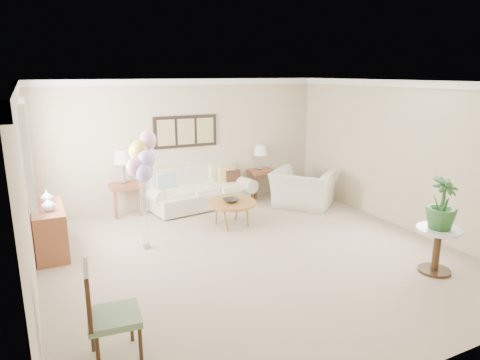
{
  "coord_description": "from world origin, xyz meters",
  "views": [
    {
      "loc": [
        -2.87,
        -5.35,
        2.73
      ],
      "look_at": [
        0.07,
        0.6,
        1.05
      ],
      "focal_mm": 32.0,
      "sensor_mm": 36.0,
      "label": 1
    }
  ],
  "objects_px": {
    "sofa": "(199,192)",
    "coffee_table": "(232,204)",
    "armchair": "(303,189)",
    "accent_chair": "(106,311)",
    "balloon_cluster": "(142,157)"
  },
  "relations": [
    {
      "from": "sofa",
      "to": "accent_chair",
      "type": "bearing_deg",
      "value": -121.4
    },
    {
      "from": "armchair",
      "to": "sofa",
      "type": "bearing_deg",
      "value": 26.21
    },
    {
      "from": "sofa",
      "to": "armchair",
      "type": "bearing_deg",
      "value": -25.87
    },
    {
      "from": "accent_chair",
      "to": "balloon_cluster",
      "type": "height_order",
      "value": "balloon_cluster"
    },
    {
      "from": "sofa",
      "to": "coffee_table",
      "type": "height_order",
      "value": "sofa"
    },
    {
      "from": "armchair",
      "to": "balloon_cluster",
      "type": "xyz_separation_m",
      "value": [
        -3.47,
        -0.73,
        1.1
      ]
    },
    {
      "from": "coffee_table",
      "to": "balloon_cluster",
      "type": "distance_m",
      "value": 2.0
    },
    {
      "from": "coffee_table",
      "to": "accent_chair",
      "type": "height_order",
      "value": "accent_chair"
    },
    {
      "from": "coffee_table",
      "to": "armchair",
      "type": "bearing_deg",
      "value": 12.21
    },
    {
      "from": "coffee_table",
      "to": "armchair",
      "type": "xyz_separation_m",
      "value": [
        1.81,
        0.39,
        -0.04
      ]
    },
    {
      "from": "sofa",
      "to": "coffee_table",
      "type": "bearing_deg",
      "value": -84.86
    },
    {
      "from": "coffee_table",
      "to": "balloon_cluster",
      "type": "relative_size",
      "value": 0.48
    },
    {
      "from": "accent_chair",
      "to": "balloon_cluster",
      "type": "relative_size",
      "value": 0.53
    },
    {
      "from": "coffee_table",
      "to": "accent_chair",
      "type": "distance_m",
      "value": 3.93
    },
    {
      "from": "coffee_table",
      "to": "accent_chair",
      "type": "bearing_deg",
      "value": -133.05
    }
  ]
}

